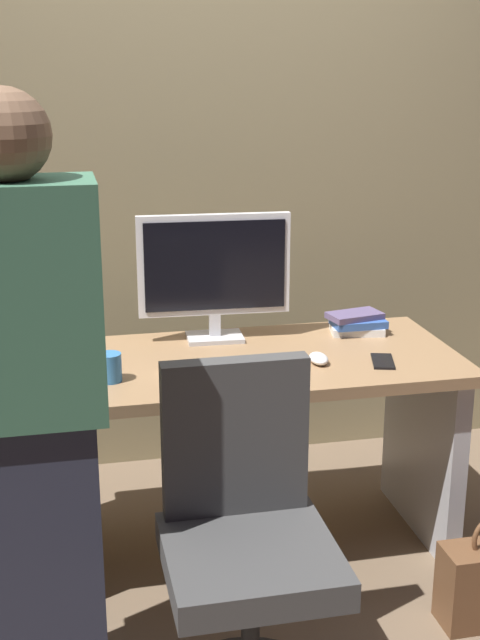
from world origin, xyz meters
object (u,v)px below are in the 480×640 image
at_px(cell_phone, 383,361).
at_px(monitor, 214,270).
at_px(keyboard, 228,369).
at_px(cup_near_keyboard, 110,367).
at_px(mouse, 319,358).
at_px(desk, 237,418).
at_px(book_stack, 357,323).
at_px(office_chair, 246,558).
at_px(person_at_desk, 25,419).

bearing_deg(cell_phone, monitor, 160.34).
xyz_separation_m(keyboard, cup_near_keyboard, (-0.38, -0.00, 0.04)).
relative_size(keyboard, mouse, 4.30).
xyz_separation_m(cup_near_keyboard, cell_phone, (0.90, -0.02, -0.04)).
bearing_deg(cup_near_keyboard, desk, 16.32).
height_order(keyboard, cell_phone, keyboard).
xyz_separation_m(keyboard, cell_phone, (0.52, -0.02, -0.01)).
distance_m(mouse, cup_near_keyboard, 0.69).
bearing_deg(mouse, book_stack, 50.60).
relative_size(office_chair, keyboard, 2.19).
height_order(office_chair, person_at_desk, person_at_desk).
height_order(desk, monitor, monitor).
height_order(keyboard, cup_near_keyboard, cup_near_keyboard).
bearing_deg(office_chair, person_at_desk, 171.10).
bearing_deg(keyboard, cup_near_keyboard, 179.31).
distance_m(cup_near_keyboard, cell_phone, 0.90).
relative_size(desk, person_at_desk, 0.92).
bearing_deg(desk, book_stack, 20.08).
bearing_deg(book_stack, person_at_desk, -144.42).
distance_m(person_at_desk, book_stack, 1.43).
bearing_deg(desk, office_chair, -100.26).
distance_m(monitor, book_stack, 0.57).
xyz_separation_m(keyboard, mouse, (0.31, 0.02, 0.01)).
xyz_separation_m(monitor, cup_near_keyboard, (-0.40, -0.34, -0.21)).
distance_m(desk, cell_phone, 0.54).
xyz_separation_m(desk, monitor, (-0.04, 0.22, 0.47)).
relative_size(mouse, book_stack, 0.46).
distance_m(mouse, cell_phone, 0.22).
bearing_deg(desk, cell_phone, -17.19).
distance_m(person_at_desk, mouse, 1.08).
bearing_deg(book_stack, mouse, -129.40).
xyz_separation_m(mouse, cell_phone, (0.21, -0.04, -0.01)).
relative_size(office_chair, cell_phone, 6.53).
height_order(desk, cup_near_keyboard, cup_near_keyboard).
xyz_separation_m(office_chair, person_at_desk, (-0.54, 0.08, 0.41)).
relative_size(desk, mouse, 15.15).
xyz_separation_m(desk, cell_phone, (0.47, -0.14, 0.22)).
xyz_separation_m(mouse, cup_near_keyboard, (-0.69, -0.02, 0.03)).
bearing_deg(monitor, cell_phone, -35.69).
bearing_deg(mouse, person_at_desk, -149.52).
distance_m(office_chair, mouse, 0.81).
relative_size(desk, monitor, 2.80).
relative_size(mouse, cup_near_keyboard, 1.10).
bearing_deg(cell_phone, person_at_desk, -139.91).
xyz_separation_m(monitor, book_stack, (0.53, -0.04, -0.22)).
bearing_deg(keyboard, office_chair, -98.28).
bearing_deg(person_at_desk, desk, 44.11).
distance_m(desk, keyboard, 0.27).
relative_size(monitor, cup_near_keyboard, 5.95).
distance_m(office_chair, cell_phone, 0.90).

